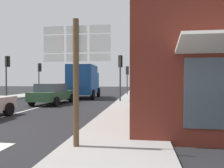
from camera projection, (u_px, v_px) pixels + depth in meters
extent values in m
plane|color=#232326|center=(53.00, 103.00, 16.28)|extent=(80.00, 80.00, 0.00)
cube|color=#9E9B96|center=(132.00, 107.00, 13.49)|extent=(2.71, 44.00, 0.14)
cube|color=silver|center=(24.00, 111.00, 12.32)|extent=(0.16, 12.00, 0.01)
cylinder|color=black|center=(9.00, 109.00, 10.67)|extent=(0.22, 0.64, 0.64)
cube|color=#2D5133|center=(53.00, 95.00, 15.97)|extent=(1.98, 4.29, 0.60)
cube|color=#47515B|center=(51.00, 87.00, 15.71)|extent=(1.66, 2.18, 0.55)
cylinder|color=black|center=(50.00, 98.00, 17.46)|extent=(0.25, 0.65, 0.64)
cylinder|color=black|center=(71.00, 98.00, 17.13)|extent=(0.25, 0.65, 0.64)
cylinder|color=black|center=(32.00, 101.00, 14.81)|extent=(0.25, 0.65, 0.64)
cylinder|color=black|center=(56.00, 102.00, 14.48)|extent=(0.25, 0.65, 0.64)
cube|color=#19478C|center=(83.00, 80.00, 20.23)|extent=(2.41, 3.82, 2.60)
cube|color=#19478C|center=(88.00, 83.00, 22.73)|extent=(2.16, 1.42, 2.00)
cube|color=#47515B|center=(88.00, 75.00, 22.76)|extent=(1.76, 0.20, 0.70)
cylinder|color=black|center=(77.00, 92.00, 22.79)|extent=(0.33, 0.91, 0.90)
cylinder|color=black|center=(98.00, 92.00, 22.61)|extent=(0.33, 0.91, 0.90)
cylinder|color=black|center=(68.00, 94.00, 19.40)|extent=(0.33, 0.91, 0.90)
cylinder|color=black|center=(93.00, 95.00, 19.22)|extent=(0.33, 0.91, 0.90)
cylinder|color=brown|center=(76.00, 86.00, 5.34)|extent=(0.14, 0.14, 3.20)
cube|color=white|center=(54.00, 30.00, 5.44)|extent=(0.50, 0.03, 0.18)
cube|color=black|center=(54.00, 30.00, 5.46)|extent=(0.43, 0.01, 0.13)
cube|color=white|center=(54.00, 44.00, 5.45)|extent=(0.50, 0.03, 0.42)
cube|color=black|center=(54.00, 44.00, 5.47)|extent=(0.43, 0.01, 0.32)
cube|color=white|center=(54.00, 58.00, 5.46)|extent=(0.50, 0.03, 0.18)
cube|color=black|center=(54.00, 58.00, 5.48)|extent=(0.43, 0.01, 0.13)
cube|color=white|center=(76.00, 29.00, 5.37)|extent=(0.50, 0.03, 0.18)
cube|color=black|center=(77.00, 30.00, 5.38)|extent=(0.43, 0.01, 0.13)
cube|color=white|center=(76.00, 44.00, 5.37)|extent=(0.50, 0.03, 0.42)
cube|color=black|center=(77.00, 44.00, 5.39)|extent=(0.43, 0.01, 0.32)
cube|color=white|center=(77.00, 58.00, 5.38)|extent=(0.50, 0.03, 0.18)
cube|color=black|center=(77.00, 58.00, 5.40)|extent=(0.43, 0.01, 0.13)
cube|color=white|center=(100.00, 29.00, 5.29)|extent=(0.50, 0.03, 0.18)
cube|color=black|center=(100.00, 29.00, 5.30)|extent=(0.43, 0.01, 0.13)
cube|color=white|center=(100.00, 43.00, 5.29)|extent=(0.50, 0.03, 0.42)
cube|color=black|center=(100.00, 43.00, 5.31)|extent=(0.43, 0.01, 0.32)
cube|color=white|center=(100.00, 57.00, 5.30)|extent=(0.50, 0.03, 0.18)
cube|color=black|center=(100.00, 57.00, 5.32)|extent=(0.43, 0.01, 0.13)
cylinder|color=#47474C|center=(127.00, 81.00, 24.21)|extent=(0.12, 0.12, 3.21)
cube|color=black|center=(127.00, 70.00, 24.38)|extent=(0.30, 0.28, 0.90)
sphere|color=red|center=(127.00, 68.00, 24.52)|extent=(0.18, 0.18, 0.18)
sphere|color=#3C2303|center=(127.00, 71.00, 24.52)|extent=(0.18, 0.18, 0.18)
sphere|color=black|center=(127.00, 73.00, 24.53)|extent=(0.18, 0.18, 0.18)
cylinder|color=#47474C|center=(6.00, 78.00, 18.54)|extent=(0.12, 0.12, 3.73)
cube|color=black|center=(8.00, 61.00, 18.71)|extent=(0.30, 0.28, 0.90)
sphere|color=red|center=(8.00, 58.00, 18.84)|extent=(0.18, 0.18, 0.18)
sphere|color=#3C2303|center=(9.00, 62.00, 18.85)|extent=(0.18, 0.18, 0.18)
sphere|color=black|center=(9.00, 65.00, 18.85)|extent=(0.18, 0.18, 0.18)
cylinder|color=#47474C|center=(39.00, 79.00, 24.36)|extent=(0.12, 0.12, 3.54)
cube|color=black|center=(40.00, 67.00, 24.53)|extent=(0.30, 0.28, 0.90)
sphere|color=red|center=(40.00, 65.00, 24.67)|extent=(0.18, 0.18, 0.18)
sphere|color=#3C2303|center=(40.00, 68.00, 24.67)|extent=(0.18, 0.18, 0.18)
sphere|color=black|center=(40.00, 70.00, 24.68)|extent=(0.18, 0.18, 0.18)
cylinder|color=#47474C|center=(120.00, 79.00, 16.80)|extent=(0.12, 0.12, 3.60)
cube|color=black|center=(120.00, 61.00, 16.97)|extent=(0.30, 0.28, 0.90)
sphere|color=red|center=(121.00, 58.00, 17.11)|extent=(0.18, 0.18, 0.18)
sphere|color=#3C2303|center=(121.00, 62.00, 17.11)|extent=(0.18, 0.18, 0.18)
sphere|color=black|center=(121.00, 65.00, 17.12)|extent=(0.18, 0.18, 0.18)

